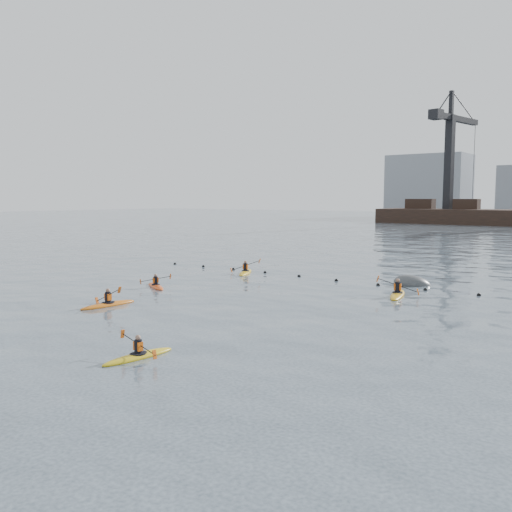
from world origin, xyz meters
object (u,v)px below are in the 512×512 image
object	(u,v)px
kayaker_5	(245,272)
mooring_buoy	(413,285)
kayaker_0	(108,304)
kayaker_3	(397,294)
kayaker_1	(138,355)
kayaker_2	(156,286)

from	to	relation	value
kayaker_5	mooring_buoy	bearing A→B (deg)	-17.16
kayaker_0	mooring_buoy	distance (m)	18.56
kayaker_3	kayaker_1	bearing A→B (deg)	-114.20
kayaker_2	kayaker_5	size ratio (longest dim) A/B	0.88
kayaker_2	mooring_buoy	xyz separation A→B (m)	(12.38, 10.18, -0.09)
kayaker_0	kayaker_3	size ratio (longest dim) A/B	0.91
kayaker_1	kayaker_2	size ratio (longest dim) A/B	1.02
kayaker_1	kayaker_2	bearing A→B (deg)	140.44
kayaker_1	kayaker_3	distance (m)	16.80
kayaker_3	mooring_buoy	bearing A→B (deg)	83.95
kayaker_2	kayaker_3	size ratio (longest dim) A/B	0.80
kayaker_2	kayaker_1	bearing A→B (deg)	-105.99
kayaker_2	mooring_buoy	bearing A→B (deg)	-21.39
mooring_buoy	kayaker_1	bearing A→B (deg)	-95.00
mooring_buoy	kayaker_2	bearing A→B (deg)	-140.57
mooring_buoy	kayaker_0	bearing A→B (deg)	-122.46
kayaker_1	mooring_buoy	bearing A→B (deg)	90.61
kayaker_5	kayaker_1	bearing A→B (deg)	-89.15
kayaker_1	mooring_buoy	world-z (taller)	mooring_buoy
kayaker_0	mooring_buoy	bearing A→B (deg)	62.08
kayaker_3	mooring_buoy	world-z (taller)	kayaker_3
kayaker_0	kayaker_1	xyz separation A→B (m)	(8.14, -5.14, -0.01)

